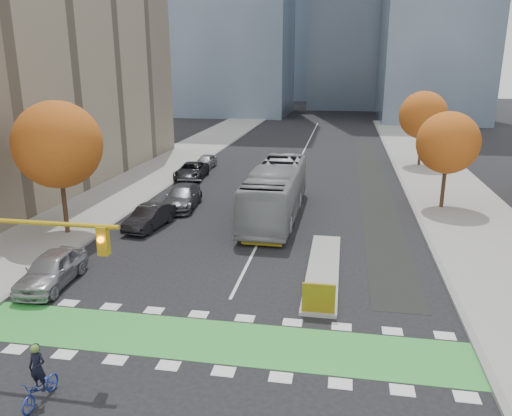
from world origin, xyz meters
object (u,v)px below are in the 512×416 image
at_px(tree_west, 58,145).
at_px(parked_car_c, 182,197).
at_px(hazard_board, 319,298).
at_px(parked_car_e, 206,161).
at_px(bus, 276,191).
at_px(parked_car_a, 51,269).
at_px(parked_car_d, 191,171).
at_px(cyclist, 40,383).
at_px(parked_car_b, 149,217).
at_px(tree_east_near, 448,143).
at_px(tree_east_far, 423,115).

distance_m(tree_west, parked_car_c, 9.98).
relative_size(hazard_board, parked_car_e, 0.35).
bearing_deg(bus, parked_car_a, -124.29).
distance_m(parked_car_c, parked_car_d, 9.58).
height_order(tree_west, parked_car_c, tree_west).
bearing_deg(cyclist, parked_car_a, 122.88).
bearing_deg(parked_car_a, parked_car_c, 78.16).
distance_m(tree_west, parked_car_e, 22.15).
bearing_deg(parked_car_c, parked_car_b, -101.23).
height_order(cyclist, parked_car_e, cyclist).
height_order(parked_car_b, parked_car_e, parked_car_b).
xyz_separation_m(hazard_board, parked_car_b, (-11.39, 9.85, -0.06)).
height_order(cyclist, bus, bus).
xyz_separation_m(cyclist, parked_car_b, (-3.13, 17.01, 0.06)).
bearing_deg(parked_car_d, parked_car_b, -86.95).
xyz_separation_m(tree_west, parked_car_c, (5.17, 7.05, -4.81)).
distance_m(parked_car_a, parked_car_b, 9.14).
relative_size(tree_west, tree_east_near, 1.16).
relative_size(cyclist, parked_car_d, 0.38).
xyz_separation_m(tree_east_far, parked_car_d, (-21.50, -9.61, -4.50)).
bearing_deg(parked_car_c, tree_east_far, 39.59).
bearing_deg(hazard_board, cyclist, -139.10).
bearing_deg(parked_car_b, hazard_board, -32.88).
bearing_deg(parked_car_d, parked_car_c, -80.27).
height_order(tree_east_far, parked_car_a, tree_east_far).
bearing_deg(bus, parked_car_e, 121.52).
distance_m(parked_car_a, parked_car_d, 23.37).
height_order(tree_east_far, parked_car_d, tree_east_far).
distance_m(parked_car_c, parked_car_e, 14.50).
xyz_separation_m(tree_east_far, cyclist, (-16.76, -40.96, -4.56)).
height_order(parked_car_c, parked_car_d, parked_car_c).
xyz_separation_m(tree_west, bus, (12.27, 6.00, -3.81)).
bearing_deg(tree_east_far, tree_west, -133.30).
height_order(tree_east_far, bus, tree_east_far).
bearing_deg(parked_car_b, bus, 35.25).
height_order(parked_car_c, parked_car_e, parked_car_c).
bearing_deg(parked_car_e, tree_west, -97.55).
height_order(tree_east_far, parked_car_e, tree_east_far).
bearing_deg(parked_car_e, tree_east_near, -28.04).
bearing_deg(parked_car_d, tree_west, -103.72).
distance_m(parked_car_a, parked_car_c, 14.17).
height_order(tree_east_far, cyclist, tree_east_far).
height_order(tree_east_near, parked_car_a, tree_east_near).
distance_m(hazard_board, tree_east_far, 35.13).
bearing_deg(cyclist, parked_car_d, 102.14).
xyz_separation_m(tree_west, tree_east_near, (24.00, 10.00, -0.75)).
xyz_separation_m(parked_car_a, parked_car_c, (1.91, 14.04, -0.01)).
relative_size(hazard_board, tree_west, 0.17).
bearing_deg(tree_west, bus, 26.08).
bearing_deg(tree_west, hazard_board, -25.99).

